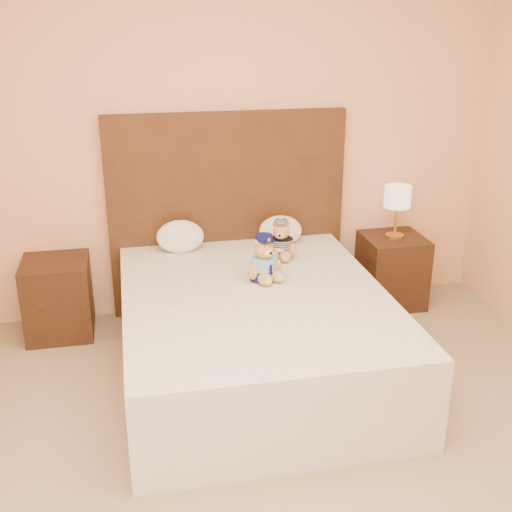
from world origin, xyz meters
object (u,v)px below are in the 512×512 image
(nightstand_right, at_px, (392,270))
(teddy_prisoner, at_px, (281,240))
(pillow_right, at_px, (281,229))
(lamp, at_px, (397,199))
(pillow_left, at_px, (180,235))
(bed, at_px, (255,333))
(nightstand_left, at_px, (58,298))
(teddy_police, at_px, (264,258))

(nightstand_right, height_order, teddy_prisoner, teddy_prisoner)
(pillow_right, bearing_deg, lamp, -1.94)
(pillow_left, bearing_deg, teddy_prisoner, -22.67)
(bed, relative_size, nightstand_left, 3.64)
(bed, relative_size, teddy_prisoner, 7.48)
(lamp, height_order, pillow_left, lamp)
(bed, xyz_separation_m, teddy_prisoner, (0.30, 0.55, 0.41))
(nightstand_right, distance_m, pillow_left, 1.67)
(bed, height_order, nightstand_left, same)
(bed, relative_size, nightstand_right, 3.64)
(nightstand_right, bearing_deg, nightstand_left, 180.00)
(teddy_police, bearing_deg, pillow_right, 45.19)
(bed, distance_m, pillow_right, 0.99)
(nightstand_right, distance_m, pillow_right, 0.97)
(teddy_police, height_order, pillow_right, teddy_police)
(lamp, distance_m, teddy_police, 1.31)
(nightstand_right, height_order, pillow_left, pillow_left)
(bed, bearing_deg, teddy_prisoner, 61.62)
(nightstand_left, xyz_separation_m, lamp, (2.50, 0.00, 0.57))
(nightstand_left, distance_m, nightstand_right, 2.50)
(nightstand_right, bearing_deg, teddy_police, -152.45)
(nightstand_left, height_order, teddy_police, teddy_police)
(nightstand_left, relative_size, pillow_right, 1.72)
(pillow_right, bearing_deg, nightstand_left, -178.93)
(bed, height_order, teddy_police, teddy_police)
(bed, height_order, teddy_prisoner, teddy_prisoner)
(pillow_left, xyz_separation_m, pillow_right, (0.74, 0.00, -0.01))
(pillow_right, bearing_deg, pillow_left, 180.00)
(lamp, bearing_deg, nightstand_left, 180.00)
(pillow_left, bearing_deg, lamp, -1.06)
(teddy_police, height_order, teddy_prisoner, teddy_police)
(teddy_prisoner, xyz_separation_m, pillow_left, (-0.67, 0.28, -0.01))
(teddy_prisoner, bearing_deg, lamp, 37.35)
(lamp, distance_m, teddy_prisoner, 1.00)
(bed, bearing_deg, nightstand_left, 147.38)
(teddy_police, distance_m, pillow_right, 0.69)
(pillow_left, bearing_deg, nightstand_left, -178.04)
(bed, xyz_separation_m, pillow_left, (-0.37, 0.83, 0.39))
(lamp, bearing_deg, teddy_police, -152.45)
(nightstand_right, xyz_separation_m, teddy_police, (-1.15, -0.60, 0.42))
(pillow_right, bearing_deg, bed, -113.60)
(bed, bearing_deg, pillow_right, 66.40)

